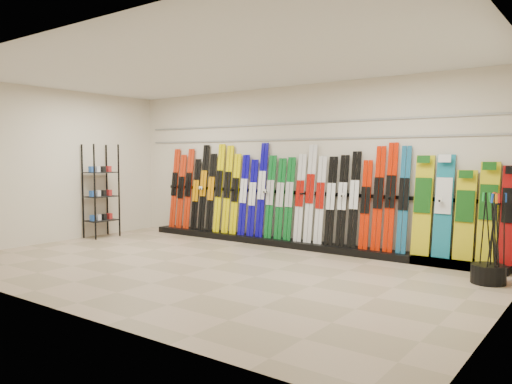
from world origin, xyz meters
The scene contains 13 objects.
floor centered at (0.00, 0.00, 0.00)m, with size 8.00×8.00×0.00m, color gray.
back_wall centered at (0.00, 2.50, 1.50)m, with size 8.00×8.00×0.00m, color beige.
left_wall centered at (-4.00, 0.00, 1.50)m, with size 5.00×5.00×0.00m, color beige.
right_wall centered at (4.00, 0.00, 1.50)m, with size 5.00×5.00×0.00m, color beige.
ceiling centered at (0.00, 0.00, 3.00)m, with size 8.00×8.00×0.00m, color silver.
ski_rack_base centered at (0.22, 2.28, 0.06)m, with size 8.00×0.40×0.12m, color black.
skis centered at (-0.46, 2.33, 0.95)m, with size 5.37×0.24×1.83m.
snowboards centered at (3.08, 2.35, 0.86)m, with size 1.58×0.24×1.59m.
accessory_rack centered at (-3.75, 0.91, 0.97)m, with size 0.40×0.60×1.93m, color black.
pole_bin centered at (3.60, 1.52, 0.12)m, with size 0.44×0.44×0.25m, color black.
ski_poles centered at (3.64, 1.53, 0.61)m, with size 0.31×0.42×1.18m.
slatwall_rail_0 centered at (0.00, 2.48, 2.00)m, with size 7.60×0.02×0.03m, color gray.
slatwall_rail_1 centered at (0.00, 2.48, 2.30)m, with size 7.60×0.02×0.03m, color gray.
Camera 1 is at (4.95, -5.53, 1.67)m, focal length 35.00 mm.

